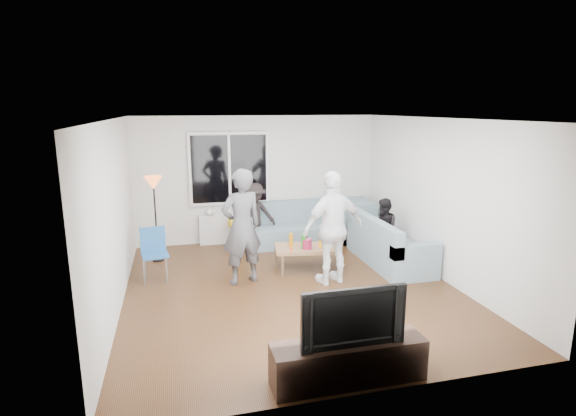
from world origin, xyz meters
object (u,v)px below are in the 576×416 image
object	(u,v)px
player_left	(242,227)
player_right	(333,228)
sofa_right_section	(390,240)
coffee_table	(307,258)
floor_lamp	(156,220)
spectator_back	(255,215)
sofa_back_section	(299,223)
spectator_right	(384,229)
tv_console	(348,361)
television	(350,313)
side_chair	(155,255)

from	to	relation	value
player_left	player_right	xyz separation A→B (m)	(1.40, -0.36, -0.02)
sofa_right_section	coffee_table	bearing A→B (deg)	87.26
floor_lamp	player_left	distance (m)	1.97
spectator_back	sofa_back_section	bearing A→B (deg)	-9.72
sofa_back_section	spectator_right	bearing A→B (deg)	-45.32
coffee_table	spectator_right	size ratio (longest dim) A/B	0.97
player_right	tv_console	world-z (taller)	player_right
player_left	coffee_table	bearing A→B (deg)	179.93
sofa_back_section	coffee_table	world-z (taller)	sofa_back_section
spectator_right	television	distance (m)	4.05
side_chair	television	xyz separation A→B (m)	(2.01, -3.35, 0.32)
spectator_back	tv_console	distance (m)	4.82
sofa_back_section	television	world-z (taller)	television
coffee_table	side_chair	distance (m)	2.55
sofa_back_section	tv_console	size ratio (longest dim) A/B	1.44
player_right	spectator_back	bearing A→B (deg)	-82.35
spectator_back	floor_lamp	bearing A→B (deg)	-174.72
sofa_right_section	coffee_table	distance (m)	1.55
television	player_right	bearing A→B (deg)	73.86
sofa_back_section	sofa_right_section	size ratio (longest dim) A/B	1.15
coffee_table	tv_console	bearing A→B (deg)	-99.19
floor_lamp	player_right	world-z (taller)	player_right
sofa_back_section	floor_lamp	size ratio (longest dim) A/B	1.47
player_left	player_right	size ratio (longest dim) A/B	1.02
side_chair	player_right	world-z (taller)	player_right
player_right	spectator_right	xyz separation A→B (m)	(1.32, 0.90, -0.34)
side_chair	spectator_back	distance (m)	2.39
player_right	tv_console	xyz separation A→B (m)	(-0.75, -2.58, -0.69)
sofa_back_section	spectator_back	bearing A→B (deg)	178.10
television	tv_console	bearing A→B (deg)	0.00
floor_lamp	spectator_right	distance (m)	4.17
sofa_right_section	spectator_back	world-z (taller)	spectator_back
player_left	tv_console	distance (m)	3.09
sofa_right_section	player_right	bearing A→B (deg)	115.63
spectator_right	spectator_back	distance (m)	2.55
television	side_chair	bearing A→B (deg)	120.90
side_chair	television	world-z (taller)	television
spectator_back	tv_console	bearing A→B (deg)	-96.44
side_chair	tv_console	xyz separation A→B (m)	(2.01, -3.35, -0.21)
sofa_right_section	side_chair	bearing A→B (deg)	87.99
tv_console	television	xyz separation A→B (m)	(-0.00, 0.00, 0.53)
player_right	television	distance (m)	2.69
sofa_back_section	floor_lamp	distance (m)	2.85
floor_lamp	player_right	xyz separation A→B (m)	(2.75, -1.78, 0.13)
side_chair	spectator_right	distance (m)	4.07
sofa_back_section	player_left	bearing A→B (deg)	-128.11
side_chair	spectator_right	world-z (taller)	spectator_right
coffee_table	floor_lamp	world-z (taller)	floor_lamp
sofa_back_section	coffee_table	bearing A→B (deg)	-99.76
spectator_right	sofa_back_section	bearing A→B (deg)	-126.74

